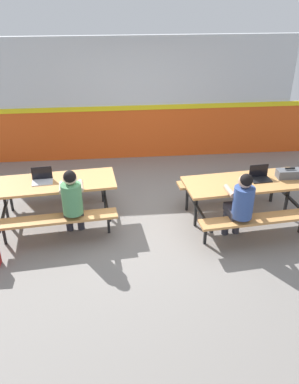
# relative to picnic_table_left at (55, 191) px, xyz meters

# --- Properties ---
(ground_plane) EXTENTS (10.00, 10.00, 0.02)m
(ground_plane) POSITION_rel_picnic_table_left_xyz_m (1.52, -0.15, -0.59)
(ground_plane) COLOR gray
(accent_backdrop) EXTENTS (8.00, 0.14, 2.60)m
(accent_backdrop) POSITION_rel_picnic_table_left_xyz_m (1.52, 2.59, 0.67)
(accent_backdrop) COLOR #E55119
(accent_backdrop) RESTS_ON ground
(picnic_table_left) EXTENTS (2.01, 1.72, 0.74)m
(picnic_table_left) POSITION_rel_picnic_table_left_xyz_m (0.00, 0.00, 0.00)
(picnic_table_left) COLOR tan
(picnic_table_left) RESTS_ON ground
(picnic_table_right) EXTENTS (2.01, 1.72, 0.74)m
(picnic_table_right) POSITION_rel_picnic_table_left_xyz_m (3.04, -0.29, 0.00)
(picnic_table_right) COLOR tan
(picnic_table_right) RESTS_ON ground
(student_nearer) EXTENTS (0.39, 0.54, 1.21)m
(student_nearer) POSITION_rel_picnic_table_left_xyz_m (0.33, -0.53, 0.13)
(student_nearer) COLOR #2D2D38
(student_nearer) RESTS_ON ground
(student_further) EXTENTS (0.39, 0.54, 1.21)m
(student_further) POSITION_rel_picnic_table_left_xyz_m (2.80, -0.87, 0.13)
(student_further) COLOR #2D2D38
(student_further) RESTS_ON ground
(laptop_silver) EXTENTS (0.34, 0.25, 0.22)m
(laptop_silver) POSITION_rel_picnic_table_left_xyz_m (-0.18, 0.02, 0.21)
(laptop_silver) COLOR silver
(laptop_silver) RESTS_ON picnic_table_left
(laptop_dark) EXTENTS (0.34, 0.25, 0.22)m
(laptop_dark) POSITION_rel_picnic_table_left_xyz_m (3.30, -0.22, 0.21)
(laptop_dark) COLOR black
(laptop_dark) RESTS_ON picnic_table_right
(toolbox_grey) EXTENTS (0.40, 0.18, 0.18)m
(toolbox_grey) POSITION_rel_picnic_table_left_xyz_m (3.79, -0.21, 0.24)
(toolbox_grey) COLOR #595B60
(toolbox_grey) RESTS_ON picnic_table_right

